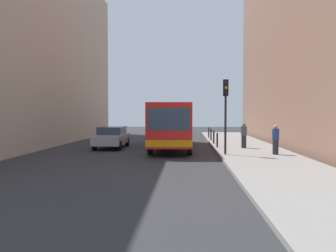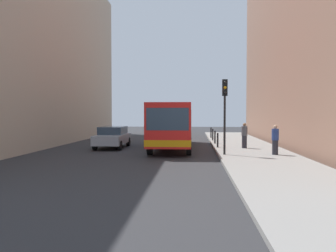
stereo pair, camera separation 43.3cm
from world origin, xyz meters
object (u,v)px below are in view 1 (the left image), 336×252
at_px(car_beside_bus, 112,137).
at_px(bollard_far, 211,135).
at_px(bus, 172,123).
at_px(bollard_mid, 214,137).
at_px(traffic_light, 226,102).
at_px(bollard_near, 217,140).
at_px(bollard_farthest, 209,133).
at_px(pedestrian_mid_sidewalk, 244,135).
at_px(pedestrian_near_signal, 276,140).

height_order(car_beside_bus, bollard_far, car_beside_bus).
xyz_separation_m(bus, bollard_mid, (3.01, 2.12, -1.10)).
xyz_separation_m(traffic_light, bollard_mid, (-0.10, 6.89, -2.38)).
bearing_deg(bollard_near, bollard_farthest, 90.00).
height_order(bus, bollard_farthest, bus).
bearing_deg(bollard_farthest, traffic_light, -89.55).
distance_m(bollard_farthest, pedestrian_mid_sidewalk, 9.36).
distance_m(bollard_far, bollard_farthest, 2.96).
bearing_deg(car_beside_bus, bus, -177.08).
bearing_deg(bollard_far, bus, -120.66).
distance_m(bollard_mid, bollard_farthest, 5.93).
bearing_deg(bollard_far, bollard_farthest, 90.00).
bearing_deg(pedestrian_mid_sidewalk, bollard_far, 13.46).
bearing_deg(traffic_light, bollard_far, 90.58).
relative_size(bollard_far, pedestrian_mid_sidewalk, 0.58).
height_order(traffic_light, bollard_farthest, traffic_light).
distance_m(traffic_light, bollard_farthest, 13.04).
distance_m(pedestrian_near_signal, pedestrian_mid_sidewalk, 3.67).
distance_m(bollard_near, bollard_mid, 2.96).
xyz_separation_m(bollard_near, bollard_mid, (0.00, 2.96, 0.00)).
bearing_deg(pedestrian_near_signal, bollard_near, 33.20).
height_order(traffic_light, pedestrian_mid_sidewalk, traffic_light).
height_order(bus, traffic_light, traffic_light).
height_order(bollard_mid, pedestrian_mid_sidewalk, pedestrian_mid_sidewalk).
xyz_separation_m(car_beside_bus, bollard_near, (7.19, -0.61, -0.16)).
distance_m(bollard_mid, pedestrian_mid_sidewalk, 3.70).
distance_m(bus, bollard_far, 6.01).
relative_size(bollard_farthest, pedestrian_mid_sidewalk, 0.58).
xyz_separation_m(car_beside_bus, bollard_mid, (7.19, 2.36, -0.16)).
relative_size(bollard_near, bollard_mid, 1.00).
xyz_separation_m(bus, bollard_near, (3.01, -0.84, -1.10)).
height_order(bollard_near, bollard_far, same).
bearing_deg(bus, bollard_farthest, -110.95).
distance_m(traffic_light, pedestrian_mid_sidewalk, 4.46).
xyz_separation_m(traffic_light, bollard_farthest, (-0.10, 12.82, -2.38)).
xyz_separation_m(car_beside_bus, pedestrian_near_signal, (10.04, -4.40, 0.18)).
xyz_separation_m(bollard_near, pedestrian_near_signal, (2.85, -3.79, 0.33)).
xyz_separation_m(bollard_farthest, pedestrian_mid_sidewalk, (1.70, -9.19, 0.34)).
relative_size(car_beside_bus, traffic_light, 1.08).
relative_size(bus, pedestrian_mid_sidewalk, 6.76).
relative_size(car_beside_bus, pedestrian_near_signal, 2.71).
relative_size(traffic_light, pedestrian_mid_sidewalk, 2.51).
bearing_deg(bollard_near, bollard_mid, 90.00).
bearing_deg(car_beside_bus, bollard_near, 174.86).
distance_m(bus, car_beside_bus, 4.29).
bearing_deg(car_beside_bus, pedestrian_near_signal, 156.03).
relative_size(bollard_mid, pedestrian_near_signal, 0.58).
relative_size(bus, bollard_near, 11.62).
relative_size(traffic_light, pedestrian_near_signal, 2.52).
relative_size(bus, car_beside_bus, 2.50).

